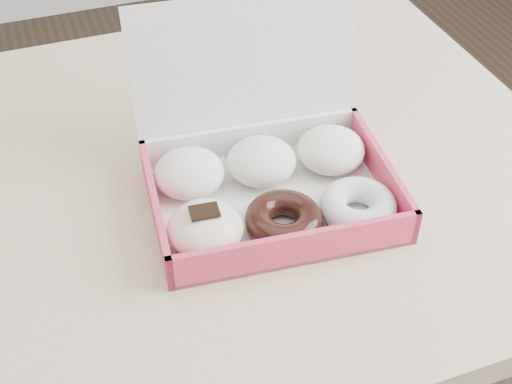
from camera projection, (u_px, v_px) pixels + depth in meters
name	position (u px, v px, depth m)	size (l,w,h in m)	color
table	(134.00, 227.00, 0.98)	(1.20, 0.80, 0.75)	tan
donut_box	(266.00, 176.00, 0.89)	(0.32, 0.29, 0.22)	silver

